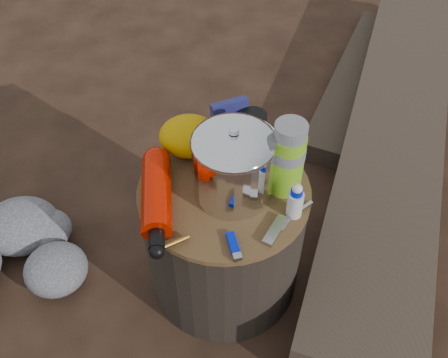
{
  "coord_description": "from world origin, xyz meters",
  "views": [
    {
      "loc": [
        -0.01,
        -0.94,
        1.5
      ],
      "look_at": [
        0.0,
        0.0,
        0.48
      ],
      "focal_mm": 41.69,
      "sensor_mm": 36.0,
      "label": 1
    }
  ],
  "objects_px": {
    "stump": "(224,237)",
    "log_main": "(393,134)",
    "camping_pot": "(233,163)",
    "travel_mug": "(252,130)",
    "thermos": "(288,158)",
    "fuel_bottle": "(157,195)"
  },
  "relations": [
    {
      "from": "thermos",
      "to": "fuel_bottle",
      "type": "bearing_deg",
      "value": -169.89
    },
    {
      "from": "log_main",
      "to": "thermos",
      "type": "height_order",
      "value": "thermos"
    },
    {
      "from": "log_main",
      "to": "travel_mug",
      "type": "xyz_separation_m",
      "value": [
        -0.6,
        -0.42,
        0.4
      ]
    },
    {
      "from": "camping_pot",
      "to": "fuel_bottle",
      "type": "distance_m",
      "value": 0.22
    },
    {
      "from": "log_main",
      "to": "fuel_bottle",
      "type": "relative_size",
      "value": 6.48
    },
    {
      "from": "thermos",
      "to": "travel_mug",
      "type": "bearing_deg",
      "value": 115.93
    },
    {
      "from": "camping_pot",
      "to": "thermos",
      "type": "xyz_separation_m",
      "value": [
        0.14,
        0.01,
        0.0
      ]
    },
    {
      "from": "log_main",
      "to": "camping_pot",
      "type": "distance_m",
      "value": 1.01
    },
    {
      "from": "stump",
      "to": "thermos",
      "type": "xyz_separation_m",
      "value": [
        0.17,
        0.01,
        0.33
      ]
    },
    {
      "from": "fuel_bottle",
      "to": "thermos",
      "type": "xyz_separation_m",
      "value": [
        0.34,
        0.06,
        0.07
      ]
    },
    {
      "from": "fuel_bottle",
      "to": "camping_pot",
      "type": "bearing_deg",
      "value": 8.67
    },
    {
      "from": "camping_pot",
      "to": "fuel_bottle",
      "type": "xyz_separation_m",
      "value": [
        -0.2,
        -0.05,
        -0.07
      ]
    },
    {
      "from": "stump",
      "to": "travel_mug",
      "type": "relative_size",
      "value": 4.19
    },
    {
      "from": "stump",
      "to": "fuel_bottle",
      "type": "bearing_deg",
      "value": -163.94
    },
    {
      "from": "stump",
      "to": "log_main",
      "type": "distance_m",
      "value": 0.92
    },
    {
      "from": "camping_pot",
      "to": "travel_mug",
      "type": "bearing_deg",
      "value": 71.89
    },
    {
      "from": "log_main",
      "to": "camping_pot",
      "type": "height_order",
      "value": "camping_pot"
    },
    {
      "from": "camping_pot",
      "to": "travel_mug",
      "type": "height_order",
      "value": "camping_pot"
    },
    {
      "from": "thermos",
      "to": "travel_mug",
      "type": "distance_m",
      "value": 0.2
    },
    {
      "from": "log_main",
      "to": "thermos",
      "type": "distance_m",
      "value": 0.91
    },
    {
      "from": "stump",
      "to": "travel_mug",
      "type": "height_order",
      "value": "travel_mug"
    },
    {
      "from": "log_main",
      "to": "camping_pot",
      "type": "xyz_separation_m",
      "value": [
        -0.66,
        -0.61,
        0.45
      ]
    }
  ]
}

